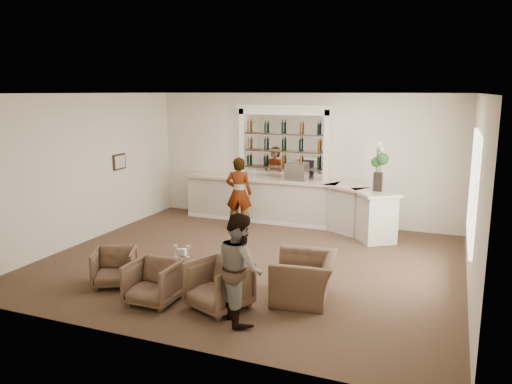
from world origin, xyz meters
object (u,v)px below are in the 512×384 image
bar_counter (290,202)px  cocktail_table (181,272)px  sommelier (239,193)px  armchair_far (304,278)px  armchair_left (115,267)px  guest (240,268)px  armchair_right (219,285)px  espresso_machine (297,172)px  armchair_center (153,282)px  flower_vase (379,163)px

bar_counter → cocktail_table: 4.63m
sommelier → armchair_far: (2.73, -3.57, -0.52)m
armchair_left → guest: bearing=-36.7°
sommelier → guest: size_ratio=1.09×
sommelier → armchair_far: 4.53m
bar_counter → guest: size_ratio=3.50×
sommelier → armchair_right: (1.60, -4.42, -0.50)m
bar_counter → espresso_machine: bearing=14.0°
bar_counter → espresso_machine: espresso_machine is taller
cocktail_table → espresso_machine: size_ratio=1.27×
guest → armchair_center: size_ratio=2.13×
guest → armchair_center: (-1.52, 0.04, -0.47)m
guest → armchair_left: bearing=39.1°
cocktail_table → armchair_right: size_ratio=0.77×
cocktail_table → armchair_center: bearing=-91.9°
armchair_center → armchair_far: bearing=24.8°
flower_vase → armchair_right: bearing=-110.0°
armchair_left → espresso_machine: espresso_machine is taller
armchair_left → armchair_right: 2.13m
espresso_machine → armchair_far: bearing=-70.2°
armchair_left → bar_counter: bearing=45.4°
armchair_right → armchair_far: armchair_right is taller
guest → armchair_right: 0.68m
espresso_machine → flower_vase: (2.08, -0.57, 0.40)m
sommelier → espresso_machine: bearing=-157.2°
cocktail_table → armchair_right: (1.03, -0.62, 0.14)m
bar_counter → guest: 5.55m
armchair_right → cocktail_table: bearing=170.9°
cocktail_table → sommelier: sommelier is taller
armchair_right → espresso_machine: espresso_machine is taller
cocktail_table → guest: bearing=-29.9°
armchair_left → armchair_right: bearing=-32.4°
sommelier → armchair_left: 4.29m
armchair_right → espresso_machine: size_ratio=1.66×
armchair_right → espresso_machine: (-0.37, 5.25, 0.98)m
sommelier → armchair_center: bearing=85.4°
guest → armchair_center: bearing=47.3°
bar_counter → cocktail_table: bearing=-96.1°
armchair_center → flower_vase: size_ratio=0.69×
cocktail_table → espresso_machine: bearing=81.9°
bar_counter → cocktail_table: (-0.49, -4.59, -0.32)m
armchair_right → armchair_far: (1.13, 0.85, -0.02)m
bar_counter → armchair_right: size_ratio=6.73×
armchair_left → espresso_machine: size_ratio=1.40×
cocktail_table → espresso_machine: (0.66, 4.63, 1.12)m
armchair_far → flower_vase: flower_vase is taller
guest → flower_vase: size_ratio=1.48×
guest → armchair_far: guest is taller
armchair_left → armchair_far: (3.25, 0.65, 0.04)m
bar_counter → espresso_machine: (0.16, 0.04, 0.79)m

